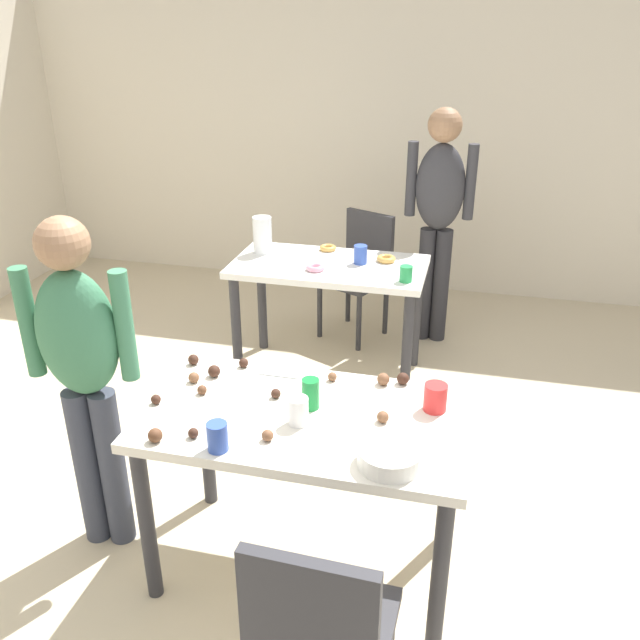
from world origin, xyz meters
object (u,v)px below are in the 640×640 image
(dining_table_far, at_px, (329,282))
(dining_table_near, at_px, (306,438))
(chair_near_table, at_px, (319,634))
(person_girl_near, at_px, (83,363))
(pitcher_far, at_px, (262,235))
(soda_can, at_px, (311,394))
(mixing_bowl, at_px, (390,457))
(chair_far_table, at_px, (361,267))
(person_adult_far, at_px, (439,206))

(dining_table_far, bearing_deg, dining_table_near, -79.93)
(chair_near_table, xyz_separation_m, person_girl_near, (-1.12, 0.68, 0.38))
(pitcher_far, bearing_deg, dining_table_far, -12.47)
(dining_table_near, height_order, chair_near_table, chair_near_table)
(dining_table_near, xyz_separation_m, chair_near_table, (0.23, -0.73, -0.15))
(soda_can, bearing_deg, mixing_bowl, -39.12)
(chair_far_table, height_order, mixing_bowl, chair_far_table)
(person_girl_near, bearing_deg, soda_can, 5.77)
(dining_table_near, xyz_separation_m, person_adult_far, (0.29, 2.31, 0.32))
(person_adult_far, distance_m, pitcher_far, 1.19)
(chair_near_table, height_order, chair_far_table, same)
(dining_table_far, xyz_separation_m, mixing_bowl, (0.64, -1.86, 0.15))
(dining_table_near, xyz_separation_m, mixing_bowl, (0.35, -0.23, 0.14))
(person_adult_far, height_order, soda_can, person_adult_far)
(chair_near_table, bearing_deg, mixing_bowl, 76.50)
(person_girl_near, bearing_deg, mixing_bowl, -8.64)
(dining_table_far, bearing_deg, person_girl_near, -109.75)
(chair_near_table, bearing_deg, person_adult_far, 88.81)
(mixing_bowl, relative_size, soda_can, 1.77)
(person_adult_far, bearing_deg, chair_far_table, -177.84)
(chair_far_table, height_order, pitcher_far, pitcher_far)
(pitcher_far, bearing_deg, soda_can, -66.07)
(mixing_bowl, bearing_deg, chair_near_table, -103.50)
(chair_far_table, relative_size, pitcher_far, 3.81)
(chair_far_table, relative_size, soda_can, 7.13)
(person_adult_far, bearing_deg, person_girl_near, -116.77)
(dining_table_near, height_order, soda_can, soda_can)
(chair_near_table, bearing_deg, dining_table_far, 102.48)
(dining_table_near, bearing_deg, chair_far_table, 95.34)
(person_girl_near, height_order, person_adult_far, person_adult_far)
(dining_table_far, height_order, pitcher_far, pitcher_far)
(person_adult_far, relative_size, mixing_bowl, 7.38)
(dining_table_near, distance_m, chair_near_table, 0.78)
(mixing_bowl, distance_m, pitcher_far, 2.25)
(mixing_bowl, bearing_deg, dining_table_near, 146.76)
(soda_can, bearing_deg, pitcher_far, 113.93)
(person_girl_near, bearing_deg, chair_near_table, -31.38)
(chair_far_table, height_order, person_girl_near, person_girl_near)
(person_girl_near, bearing_deg, dining_table_far, 70.25)
(chair_far_table, xyz_separation_m, soda_can, (0.22, -2.24, 0.31))
(chair_near_table, xyz_separation_m, mixing_bowl, (0.12, 0.50, 0.29))
(chair_near_table, distance_m, mixing_bowl, 0.58)
(dining_table_far, bearing_deg, person_adult_far, 49.15)
(mixing_bowl, bearing_deg, soda_can, 140.88)
(chair_near_table, bearing_deg, dining_table_near, 107.71)
(dining_table_near, distance_m, person_adult_far, 2.35)
(soda_can, distance_m, pitcher_far, 1.84)
(dining_table_near, xyz_separation_m, dining_table_far, (-0.29, 1.63, -0.01))
(dining_table_far, height_order, mixing_bowl, mixing_bowl)
(chair_far_table, distance_m, person_adult_far, 0.69)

